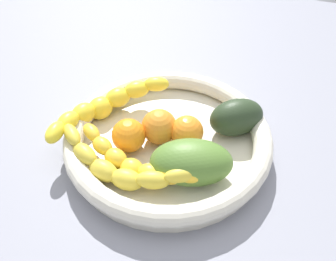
{
  "coord_description": "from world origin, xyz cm",
  "views": [
    {
      "loc": [
        -13.85,
        43.66,
        52.04
      ],
      "look_at": [
        0.0,
        0.0,
        7.59
      ],
      "focal_mm": 44.69,
      "sensor_mm": 36.0,
      "label": 1
    }
  ],
  "objects_px": {
    "orange_mid_right": "(159,127)",
    "avocado_dark": "(236,117)",
    "orange_front": "(129,135)",
    "banana_draped_right": "(118,168)",
    "orange_mid_left": "(187,132)",
    "banana_draped_left": "(134,163)",
    "mango_green": "(191,162)",
    "fruit_bowl": "(168,141)",
    "banana_arching_top": "(103,106)"
  },
  "relations": [
    {
      "from": "banana_arching_top",
      "to": "mango_green",
      "type": "height_order",
      "value": "mango_green"
    },
    {
      "from": "banana_arching_top",
      "to": "orange_mid_right",
      "type": "bearing_deg",
      "value": 170.97
    },
    {
      "from": "mango_green",
      "to": "orange_mid_right",
      "type": "bearing_deg",
      "value": -40.92
    },
    {
      "from": "orange_front",
      "to": "banana_arching_top",
      "type": "bearing_deg",
      "value": -36.93
    },
    {
      "from": "banana_arching_top",
      "to": "mango_green",
      "type": "xyz_separation_m",
      "value": [
        -0.17,
        0.07,
        0.0
      ]
    },
    {
      "from": "banana_draped_left",
      "to": "avocado_dark",
      "type": "height_order",
      "value": "avocado_dark"
    },
    {
      "from": "orange_front",
      "to": "banana_draped_left",
      "type": "bearing_deg",
      "value": 119.03
    },
    {
      "from": "orange_front",
      "to": "orange_mid_right",
      "type": "xyz_separation_m",
      "value": [
        -0.04,
        -0.03,
        0.0
      ]
    },
    {
      "from": "orange_front",
      "to": "mango_green",
      "type": "height_order",
      "value": "mango_green"
    },
    {
      "from": "mango_green",
      "to": "banana_arching_top",
      "type": "bearing_deg",
      "value": -23.81
    },
    {
      "from": "banana_draped_left",
      "to": "banana_arching_top",
      "type": "distance_m",
      "value": 0.13
    },
    {
      "from": "banana_draped_right",
      "to": "mango_green",
      "type": "xyz_separation_m",
      "value": [
        -0.1,
        -0.04,
        0.0
      ]
    },
    {
      "from": "fruit_bowl",
      "to": "mango_green",
      "type": "xyz_separation_m",
      "value": [
        -0.05,
        0.05,
        0.02
      ]
    },
    {
      "from": "banana_draped_left",
      "to": "banana_arching_top",
      "type": "xyz_separation_m",
      "value": [
        0.09,
        -0.1,
        0.01
      ]
    },
    {
      "from": "banana_draped_left",
      "to": "orange_front",
      "type": "distance_m",
      "value": 0.05
    },
    {
      "from": "banana_draped_right",
      "to": "orange_front",
      "type": "distance_m",
      "value": 0.07
    },
    {
      "from": "banana_arching_top",
      "to": "orange_front",
      "type": "xyz_separation_m",
      "value": [
        -0.06,
        0.05,
        -0.0
      ]
    },
    {
      "from": "banana_draped_left",
      "to": "banana_draped_right",
      "type": "height_order",
      "value": "banana_draped_right"
    },
    {
      "from": "orange_front",
      "to": "banana_draped_right",
      "type": "bearing_deg",
      "value": 98.35
    },
    {
      "from": "fruit_bowl",
      "to": "banana_draped_right",
      "type": "relative_size",
      "value": 1.43
    },
    {
      "from": "orange_mid_left",
      "to": "banana_arching_top",
      "type": "bearing_deg",
      "value": -4.93
    },
    {
      "from": "avocado_dark",
      "to": "mango_green",
      "type": "height_order",
      "value": "mango_green"
    },
    {
      "from": "banana_draped_right",
      "to": "banana_draped_left",
      "type": "bearing_deg",
      "value": -134.12
    },
    {
      "from": "banana_arching_top",
      "to": "orange_mid_left",
      "type": "relative_size",
      "value": 3.8
    },
    {
      "from": "banana_arching_top",
      "to": "orange_mid_right",
      "type": "relative_size",
      "value": 3.54
    },
    {
      "from": "avocado_dark",
      "to": "banana_arching_top",
      "type": "bearing_deg",
      "value": 10.77
    },
    {
      "from": "fruit_bowl",
      "to": "banana_arching_top",
      "type": "height_order",
      "value": "banana_arching_top"
    },
    {
      "from": "banana_draped_right",
      "to": "banana_arching_top",
      "type": "relative_size",
      "value": 1.16
    },
    {
      "from": "banana_draped_right",
      "to": "orange_mid_left",
      "type": "height_order",
      "value": "orange_mid_left"
    },
    {
      "from": "banana_draped_right",
      "to": "orange_front",
      "type": "relative_size",
      "value": 4.33
    },
    {
      "from": "fruit_bowl",
      "to": "orange_mid_right",
      "type": "height_order",
      "value": "orange_mid_right"
    },
    {
      "from": "orange_mid_left",
      "to": "avocado_dark",
      "type": "xyz_separation_m",
      "value": [
        -0.07,
        -0.05,
        0.0
      ]
    },
    {
      "from": "banana_arching_top",
      "to": "banana_draped_left",
      "type": "bearing_deg",
      "value": 133.27
    },
    {
      "from": "orange_front",
      "to": "mango_green",
      "type": "distance_m",
      "value": 0.11
    },
    {
      "from": "banana_draped_left",
      "to": "mango_green",
      "type": "xyz_separation_m",
      "value": [
        -0.08,
        -0.02,
        0.01
      ]
    },
    {
      "from": "avocado_dark",
      "to": "mango_green",
      "type": "bearing_deg",
      "value": 69.71
    },
    {
      "from": "orange_mid_right",
      "to": "banana_arching_top",
      "type": "bearing_deg",
      "value": -9.03
    },
    {
      "from": "orange_mid_left",
      "to": "orange_mid_right",
      "type": "distance_m",
      "value": 0.04
    },
    {
      "from": "orange_mid_right",
      "to": "avocado_dark",
      "type": "relative_size",
      "value": 0.62
    },
    {
      "from": "banana_draped_right",
      "to": "banana_arching_top",
      "type": "distance_m",
      "value": 0.13
    },
    {
      "from": "banana_draped_left",
      "to": "banana_arching_top",
      "type": "height_order",
      "value": "banana_arching_top"
    },
    {
      "from": "mango_green",
      "to": "banana_draped_left",
      "type": "bearing_deg",
      "value": 14.43
    },
    {
      "from": "fruit_bowl",
      "to": "orange_front",
      "type": "relative_size",
      "value": 6.18
    },
    {
      "from": "banana_draped_right",
      "to": "avocado_dark",
      "type": "distance_m",
      "value": 0.21
    },
    {
      "from": "orange_front",
      "to": "mango_green",
      "type": "relative_size",
      "value": 0.44
    },
    {
      "from": "banana_draped_left",
      "to": "orange_mid_right",
      "type": "distance_m",
      "value": 0.08
    },
    {
      "from": "orange_front",
      "to": "avocado_dark",
      "type": "relative_size",
      "value": 0.59
    },
    {
      "from": "banana_draped_right",
      "to": "fruit_bowl",
      "type": "bearing_deg",
      "value": -116.84
    },
    {
      "from": "banana_draped_right",
      "to": "orange_mid_right",
      "type": "height_order",
      "value": "orange_mid_right"
    },
    {
      "from": "banana_draped_left",
      "to": "banana_draped_right",
      "type": "relative_size",
      "value": 0.91
    }
  ]
}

